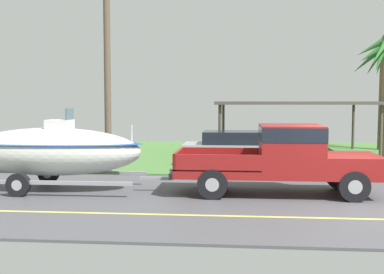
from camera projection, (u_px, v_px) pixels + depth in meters
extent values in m
cube|color=#4C4C51|center=(351.00, 203.00, 12.43)|extent=(36.00, 8.00, 0.06)
cube|color=#477538|center=(298.00, 155.00, 23.35)|extent=(36.00, 14.00, 0.11)
cube|color=#DBCC4C|center=(370.00, 219.00, 10.64)|extent=(34.20, 0.12, 0.01)
cube|color=maroon|center=(276.00, 171.00, 13.54)|extent=(5.55, 2.04, 0.22)
cube|color=maroon|center=(350.00, 161.00, 13.33)|extent=(1.55, 2.04, 0.38)
cube|color=maroon|center=(290.00, 146.00, 13.45)|extent=(1.67, 2.04, 1.19)
cube|color=black|center=(291.00, 133.00, 13.43)|extent=(1.69, 2.06, 0.38)
cube|color=#621111|center=(218.00, 166.00, 13.68)|extent=(2.33, 2.04, 0.04)
cube|color=maroon|center=(220.00, 155.00, 14.64)|extent=(2.33, 0.08, 0.45)
cube|color=maroon|center=(217.00, 163.00, 12.69)|extent=(2.33, 0.08, 0.45)
cube|color=maroon|center=(179.00, 158.00, 13.77)|extent=(0.08, 2.04, 0.45)
cube|color=#333338|center=(175.00, 172.00, 13.81)|extent=(0.12, 1.84, 0.16)
sphere|color=#B2B2B7|center=(171.00, 170.00, 13.82)|extent=(0.10, 0.10, 0.10)
cylinder|color=black|center=(339.00, 176.00, 14.28)|extent=(0.80, 0.28, 0.80)
cylinder|color=#9E9EA3|center=(339.00, 176.00, 14.28)|extent=(0.36, 0.29, 0.36)
cylinder|color=black|center=(354.00, 186.00, 12.47)|extent=(0.80, 0.28, 0.80)
cylinder|color=#9E9EA3|center=(354.00, 186.00, 12.47)|extent=(0.36, 0.29, 0.36)
cylinder|color=black|center=(216.00, 174.00, 14.62)|extent=(0.80, 0.28, 0.80)
cylinder|color=#9E9EA3|center=(216.00, 174.00, 14.62)|extent=(0.36, 0.29, 0.36)
cylinder|color=black|center=(212.00, 184.00, 12.82)|extent=(0.80, 0.28, 0.80)
cylinder|color=#9E9EA3|center=(212.00, 184.00, 12.82)|extent=(0.36, 0.29, 0.36)
cube|color=gray|center=(155.00, 178.00, 13.88)|extent=(0.90, 0.10, 0.08)
cube|color=gray|center=(64.00, 172.00, 15.15)|extent=(5.23, 0.12, 0.10)
cube|color=gray|center=(38.00, 182.00, 13.18)|extent=(5.23, 0.12, 0.10)
cylinder|color=black|center=(48.00, 173.00, 15.27)|extent=(0.64, 0.22, 0.64)
cylinder|color=#9E9EA3|center=(48.00, 173.00, 15.27)|extent=(0.29, 0.23, 0.29)
cylinder|color=black|center=(18.00, 185.00, 13.17)|extent=(0.64, 0.22, 0.64)
cylinder|color=#9E9EA3|center=(18.00, 185.00, 13.17)|extent=(0.29, 0.23, 0.29)
ellipsoid|color=silver|center=(51.00, 152.00, 14.11)|extent=(5.31, 1.86, 1.39)
ellipsoid|color=#1E4CA5|center=(51.00, 143.00, 14.09)|extent=(5.41, 1.90, 0.12)
cube|color=silver|center=(60.00, 131.00, 14.04)|extent=(0.70, 0.60, 0.65)
cube|color=slate|center=(69.00, 115.00, 13.98)|extent=(0.06, 0.56, 0.36)
cylinder|color=silver|center=(132.00, 134.00, 13.85)|extent=(0.04, 0.04, 0.50)
cube|color=#99999E|center=(242.00, 152.00, 19.59)|extent=(4.71, 1.88, 0.70)
cube|color=black|center=(236.00, 137.00, 19.57)|extent=(2.64, 1.73, 0.50)
cylinder|color=black|center=(280.00, 155.00, 20.30)|extent=(0.66, 0.22, 0.66)
cylinder|color=#9E9EA3|center=(280.00, 155.00, 20.30)|extent=(0.30, 0.23, 0.30)
cylinder|color=black|center=(284.00, 160.00, 18.61)|extent=(0.66, 0.22, 0.66)
cylinder|color=#9E9EA3|center=(284.00, 160.00, 18.61)|extent=(0.30, 0.23, 0.30)
cylinder|color=black|center=(204.00, 155.00, 20.60)|extent=(0.66, 0.22, 0.66)
cylinder|color=#9E9EA3|center=(204.00, 155.00, 20.60)|extent=(0.30, 0.23, 0.30)
cylinder|color=black|center=(201.00, 159.00, 18.91)|extent=(0.66, 0.22, 0.66)
cylinder|color=#9E9EA3|center=(201.00, 159.00, 18.91)|extent=(0.30, 0.23, 0.30)
cylinder|color=#4C4238|center=(353.00, 127.00, 25.73)|extent=(0.14, 0.14, 2.44)
cylinder|color=#4C4238|center=(381.00, 133.00, 20.73)|extent=(0.14, 0.14, 2.44)
cylinder|color=#4C4238|center=(223.00, 127.00, 26.38)|extent=(0.14, 0.14, 2.44)
cylinder|color=#4C4238|center=(220.00, 132.00, 21.38)|extent=(0.14, 0.14, 2.44)
cube|color=#4C4742|center=(293.00, 103.00, 23.46)|extent=(7.39, 5.54, 0.14)
cylinder|color=brown|center=(383.00, 99.00, 25.28)|extent=(0.42, 0.54, 5.45)
cone|color=#286028|center=(380.00, 61.00, 25.91)|extent=(0.39, 1.79, 1.63)
cone|color=#286028|center=(375.00, 61.00, 25.75)|extent=(0.93, 1.52, 1.61)
cone|color=#286028|center=(368.00, 60.00, 25.60)|extent=(1.75, 1.26, 1.59)
cone|color=#286028|center=(372.00, 54.00, 25.05)|extent=(1.56, 0.69, 1.15)
cone|color=#286028|center=(380.00, 59.00, 24.66)|extent=(1.18, 1.48, 1.64)
sphere|color=brown|center=(384.00, 46.00, 25.08)|extent=(0.67, 0.67, 0.67)
cone|color=#2D6B2D|center=(378.00, 56.00, 22.13)|extent=(1.09, 1.46, 1.74)
cone|color=#2D6B2D|center=(372.00, 47.00, 21.74)|extent=(1.54, 0.57, 1.05)
cone|color=#2D6B2D|center=(380.00, 51.00, 21.06)|extent=(1.36, 1.56, 1.49)
cylinder|color=brown|center=(107.00, 74.00, 17.46)|extent=(0.24, 0.24, 7.14)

